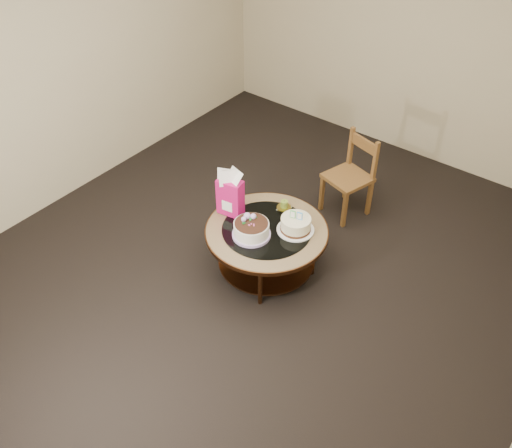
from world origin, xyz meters
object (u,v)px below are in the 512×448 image
Objects in this scene: cream_cake at (296,225)px; gift_bag at (230,193)px; coffee_table at (267,236)px; decorated_cake at (251,230)px; dining_chair at (351,176)px.

gift_bag is at bearing 178.57° from cream_cake.
coffee_table is 3.26× the size of decorated_cake.
coffee_table is at bearing 70.89° from decorated_cake.
cream_cake is (0.20, 0.13, 0.14)m from coffee_table.
decorated_cake is 0.39× the size of dining_chair.
coffee_table is 0.47m from gift_bag.
decorated_cake is 1.02× the size of cream_cake.
cream_cake is (0.25, 0.27, 0.00)m from decorated_cake.
dining_chair reaches higher than decorated_cake.
cream_cake is at bearing -69.68° from dining_chair.
coffee_table is 0.27m from cream_cake.
decorated_cake is at bearing -109.11° from coffee_table.
gift_bag reaches higher than decorated_cake.
decorated_cake is at bearing -147.89° from cream_cake.
dining_chair is (0.50, 1.16, -0.26)m from gift_bag.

